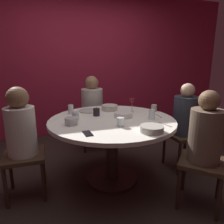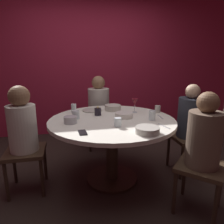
% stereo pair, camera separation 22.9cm
% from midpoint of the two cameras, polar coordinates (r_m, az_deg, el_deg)
% --- Properties ---
extents(ground_plane, '(8.00, 8.00, 0.00)m').
position_cam_midpoint_polar(ground_plane, '(2.62, -2.63, -18.03)').
color(ground_plane, '#2D231E').
extents(back_wall, '(6.00, 0.10, 2.60)m').
position_cam_midpoint_polar(back_wall, '(4.03, -10.06, 12.58)').
color(back_wall, maroon).
rests_on(back_wall, ground).
extents(dining_table, '(1.41, 1.41, 0.76)m').
position_cam_midpoint_polar(dining_table, '(2.35, -2.79, -5.37)').
color(dining_table, silver).
rests_on(dining_table, ground).
extents(seated_diner_left, '(0.40, 0.40, 1.15)m').
position_cam_midpoint_polar(seated_diner_left, '(2.28, -26.48, -4.72)').
color(seated_diner_left, '#3F2D1E').
rests_on(seated_diner_left, ground).
extents(seated_diner_back, '(0.40, 0.40, 1.16)m').
position_cam_midpoint_polar(seated_diner_back, '(3.27, -7.49, 2.08)').
color(seated_diner_back, '#3F2D1E').
rests_on(seated_diner_back, ground).
extents(seated_diner_right, '(0.40, 0.40, 1.12)m').
position_cam_midpoint_polar(seated_diner_right, '(2.74, 17.36, -1.34)').
color(seated_diner_right, '#3F2D1E').
rests_on(seated_diner_right, ground).
extents(seated_diner_front_right, '(0.57, 0.57, 1.14)m').
position_cam_midpoint_polar(seated_diner_front_right, '(2.05, 21.40, -6.57)').
color(seated_diner_front_right, '#3F2D1E').
rests_on(seated_diner_front_right, ground).
extents(candle_holder, '(0.08, 0.08, 0.11)m').
position_cam_midpoint_polar(candle_holder, '(2.45, -6.99, -0.04)').
color(candle_holder, black).
rests_on(candle_holder, dining_table).
extents(wine_glass, '(0.08, 0.08, 0.18)m').
position_cam_midpoint_polar(wine_glass, '(2.59, 3.04, 2.75)').
color(wine_glass, silver).
rests_on(wine_glass, dining_table).
extents(dinner_plate, '(0.26, 0.26, 0.01)m').
position_cam_midpoint_polar(dinner_plate, '(2.68, -8.76, 0.32)').
color(dinner_plate, '#B2ADA3').
rests_on(dinner_plate, dining_table).
extents(cell_phone, '(0.08, 0.14, 0.01)m').
position_cam_midpoint_polar(cell_phone, '(1.88, -10.26, -5.90)').
color(cell_phone, black).
rests_on(cell_phone, dining_table).
extents(bowl_serving_large, '(0.14, 0.14, 0.07)m').
position_cam_midpoint_polar(bowl_serving_large, '(2.17, -14.13, -2.49)').
color(bowl_serving_large, '#B7B7BC').
rests_on(bowl_serving_large, dining_table).
extents(bowl_salad_center, '(0.21, 0.21, 0.06)m').
position_cam_midpoint_polar(bowl_salad_center, '(2.38, 0.32, -0.77)').
color(bowl_salad_center, silver).
rests_on(bowl_salad_center, dining_table).
extents(bowl_small_white, '(0.22, 0.22, 0.06)m').
position_cam_midpoint_polar(bowl_small_white, '(1.91, 7.56, -4.67)').
color(bowl_small_white, '#B2ADA3').
rests_on(bowl_small_white, dining_table).
extents(bowl_sauce_side, '(0.21, 0.21, 0.07)m').
position_cam_midpoint_polar(bowl_sauce_side, '(2.70, -3.11, 1.18)').
color(bowl_sauce_side, beige).
rests_on(bowl_sauce_side, dining_table).
extents(cup_near_candle, '(0.07, 0.07, 0.09)m').
position_cam_midpoint_polar(cup_near_candle, '(2.05, -0.86, -2.80)').
color(cup_near_candle, silver).
rests_on(cup_near_candle, dining_table).
extents(cup_by_left_diner, '(0.06, 0.06, 0.11)m').
position_cam_midpoint_polar(cup_by_left_diner, '(2.59, -13.80, 0.68)').
color(cup_by_left_diner, silver).
rests_on(cup_by_left_diner, dining_table).
extents(cup_by_right_diner, '(0.07, 0.07, 0.09)m').
position_cam_midpoint_polar(cup_by_right_diner, '(2.67, 9.14, 1.06)').
color(cup_by_right_diner, '#B2ADA3').
rests_on(cup_by_right_diner, dining_table).
extents(cup_center_front, '(0.07, 0.07, 0.11)m').
position_cam_midpoint_polar(cup_center_front, '(2.31, 8.14, -0.68)').
color(cup_center_front, silver).
rests_on(cup_center_front, dining_table).
extents(cup_far_edge, '(0.08, 0.08, 0.09)m').
position_cam_midpoint_polar(cup_far_edge, '(2.32, -12.87, -1.06)').
color(cup_far_edge, silver).
rests_on(cup_far_edge, dining_table).
extents(fork_near_plate, '(0.04, 0.18, 0.01)m').
position_cam_midpoint_polar(fork_near_plate, '(2.47, 10.10, -1.02)').
color(fork_near_plate, '#B7B7BC').
rests_on(fork_near_plate, dining_table).
extents(knife_near_plate, '(0.05, 0.18, 0.01)m').
position_cam_midpoint_polar(knife_near_plate, '(2.14, 11.44, -3.43)').
color(knife_near_plate, '#B7B7BC').
rests_on(knife_near_plate, dining_table).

